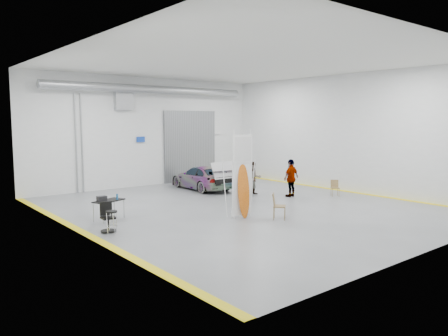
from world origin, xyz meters
TOP-DOWN VIEW (x-y plane):
  - ground at (0.00, 0.00)m, footprint 16.00×16.00m
  - room_shell at (0.24, 2.22)m, footprint 14.02×16.18m
  - sedan_car at (1.47, 4.95)m, footprint 2.03×4.36m
  - person_a at (0.91, 1.06)m, footprint 0.77×0.57m
  - person_b at (2.47, 2.00)m, footprint 0.99×0.92m
  - person_c at (3.44, 0.40)m, footprint 1.10×0.56m
  - surfboard_display at (-1.37, -1.58)m, footprint 0.94×0.27m
  - folding_chair_near at (-0.49, -2.61)m, footprint 0.64×0.71m
  - folding_chair_far at (5.21, -0.83)m, footprint 0.51×0.57m
  - shop_stool at (-6.17, -0.62)m, footprint 0.38×0.38m
  - work_table at (-5.47, 1.28)m, footprint 1.29×0.97m
  - office_chair at (-6.17, -0.30)m, footprint 0.51×0.51m
  - trunk_lid at (1.47, 3.07)m, footprint 1.44×0.87m

SIDE VIEW (x-z plane):
  - ground at x=0.00m, z-range 0.00..0.00m
  - folding_chair_far at x=5.21m, z-range -0.15..0.63m
  - folding_chair_near at x=-0.49m, z-range -0.18..0.79m
  - shop_stool at x=-6.17m, z-range 0.00..0.74m
  - office_chair at x=-6.17m, z-range -0.06..0.90m
  - sedan_car at x=1.47m, z-range 0.00..1.23m
  - work_table at x=-5.47m, z-range 0.26..1.20m
  - person_b at x=2.47m, z-range 0.00..1.63m
  - person_c at x=3.44m, z-range 0.00..1.81m
  - person_a at x=0.91m, z-range 0.00..1.95m
  - trunk_lid at x=1.47m, z-range 1.23..1.27m
  - surfboard_display at x=-1.37m, z-range -0.31..3.00m
  - room_shell at x=0.24m, z-range 1.07..7.08m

